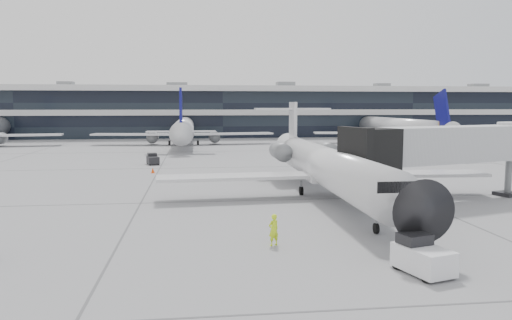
{
  "coord_description": "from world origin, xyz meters",
  "views": [
    {
      "loc": [
        -6.12,
        -35.89,
        6.96
      ],
      "look_at": [
        -1.22,
        3.66,
        2.6
      ],
      "focal_mm": 35.0,
      "sensor_mm": 36.0,
      "label": 1
    }
  ],
  "objects": [
    {
      "name": "baggage_tug",
      "position": [
        3.22,
        -16.71,
        0.71
      ],
      "size": [
        2.09,
        2.78,
        1.57
      ],
      "rotation": [
        0.0,
        0.0,
        0.28
      ],
      "color": "white",
      "rests_on": "ground"
    },
    {
      "name": "terminal",
      "position": [
        0.0,
        82.0,
        5.0
      ],
      "size": [
        170.0,
        22.0,
        10.0
      ],
      "primitive_type": "cube",
      "color": "black",
      "rests_on": "ground"
    },
    {
      "name": "ramp_worker",
      "position": [
        -2.26,
        -11.88,
        0.8
      ],
      "size": [
        0.7,
        0.62,
        1.6
      ],
      "primitive_type": "imported",
      "rotation": [
        0.0,
        0.0,
        3.65
      ],
      "color": "#D3FF1A",
      "rests_on": "ground"
    },
    {
      "name": "far_tug",
      "position": [
        -11.05,
        23.99,
        0.6
      ],
      "size": [
        1.71,
        2.33,
        1.33
      ],
      "rotation": [
        0.0,
        0.0,
        0.25
      ],
      "color": "black",
      "rests_on": "ground"
    },
    {
      "name": "jet_bridge",
      "position": [
        13.3,
        -1.84,
        4.13
      ],
      "size": [
        17.37,
        7.93,
        5.66
      ],
      "rotation": [
        0.0,
        0.0,
        0.29
      ],
      "color": "#ACAEB0",
      "rests_on": "ground"
    },
    {
      "name": "bg_jet_center",
      "position": [
        -8.0,
        55.0,
        0.0
      ],
      "size": [
        32.0,
        40.0,
        9.6
      ],
      "primitive_type": null,
      "color": "silver",
      "rests_on": "ground"
    },
    {
      "name": "regional_jet",
      "position": [
        3.69,
        0.61,
        2.5
      ],
      "size": [
        25.41,
        31.57,
        7.31
      ],
      "rotation": [
        0.0,
        0.0,
        -0.0
      ],
      "color": "silver",
      "rests_on": "ground"
    },
    {
      "name": "ground",
      "position": [
        0.0,
        0.0,
        0.0
      ],
      "size": [
        220.0,
        220.0,
        0.0
      ],
      "primitive_type": "plane",
      "color": "gray",
      "rests_on": "ground"
    },
    {
      "name": "bg_jet_right",
      "position": [
        32.0,
        55.0,
        0.0
      ],
      "size": [
        32.0,
        40.0,
        9.6
      ],
      "primitive_type": null,
      "color": "silver",
      "rests_on": "ground"
    },
    {
      "name": "traffic_cone",
      "position": [
        -10.44,
        16.22,
        0.28
      ],
      "size": [
        0.47,
        0.47,
        0.59
      ],
      "rotation": [
        0.0,
        0.0,
        0.19
      ],
      "color": "#FF4A0D",
      "rests_on": "ground"
    }
  ]
}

